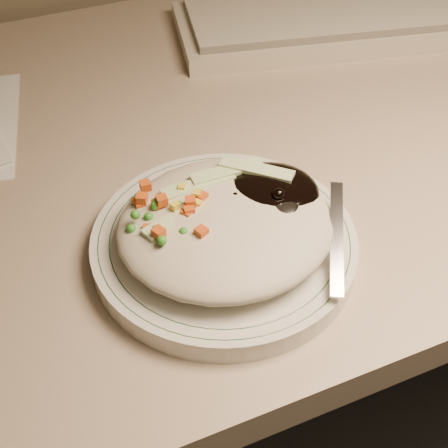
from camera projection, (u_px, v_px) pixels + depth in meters
name	position (u px, v px, depth m)	size (l,w,h in m)	color
desk	(211.00, 246.00, 0.85)	(1.40, 0.70, 0.74)	gray
plate	(224.00, 244.00, 0.57)	(0.24, 0.24, 0.02)	silver
plate_rim	(224.00, 237.00, 0.56)	(0.23, 0.23, 0.00)	#144723
meal	(229.00, 219.00, 0.54)	(0.21, 0.19, 0.05)	#BCB298
keyboard	(351.00, 19.00, 0.87)	(0.51, 0.27, 0.03)	#BBAF99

